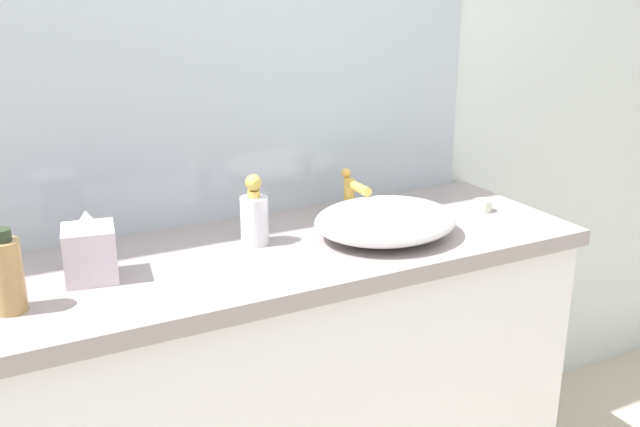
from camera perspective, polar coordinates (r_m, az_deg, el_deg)
name	(u,v)px	position (r m, az deg, el deg)	size (l,w,h in m)	color
bathroom_wall_rear	(230,79)	(2.06, -7.12, 10.42)	(6.00, 0.06, 2.60)	silver
vanity_counter	(260,406)	(2.06, -4.76, -14.82)	(1.76, 0.56, 0.91)	white
sink_basin	(386,220)	(1.93, 5.18, -0.54)	(0.39, 0.33, 0.09)	white
faucet	(352,191)	(2.07, 2.52, 1.77)	(0.03, 0.14, 0.14)	gold
soap_dispenser	(254,216)	(1.87, -5.18, -0.18)	(0.07, 0.07, 0.19)	white
lotion_bottle	(6,274)	(1.63, -23.41, -4.40)	(0.07, 0.07, 0.18)	#AE864E
tissue_box	(90,250)	(1.73, -17.64, -2.76)	(0.13, 0.13, 0.17)	silver
candle_jar	(483,206)	(2.19, 12.67, 0.61)	(0.05, 0.05, 0.03)	silver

